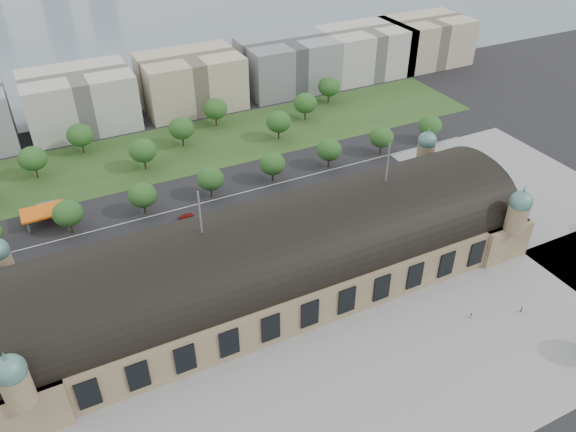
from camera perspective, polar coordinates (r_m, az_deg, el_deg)
name	(u,v)px	position (r m, az deg, el deg)	size (l,w,h in m)	color
ground	(276,285)	(162.43, -1.24, -7.07)	(900.00, 900.00, 0.00)	black
station	(275,258)	(155.79, -1.29, -4.24)	(150.00, 48.40, 44.30)	#95825C
plaza_south	(394,384)	(140.55, 10.74, -16.45)	(190.00, 48.00, 0.12)	gray
plaza_east	(537,199)	(217.99, 24.00, 1.62)	(56.00, 100.00, 0.12)	gray
road_slab	(170,234)	(185.87, -11.92, -1.78)	(260.00, 26.00, 0.10)	black
grass_belt	(142,157)	(232.80, -14.63, 5.78)	(300.00, 45.00, 0.10)	#24451B
petrol_station	(47,210)	(204.41, -23.32, 0.54)	(14.00, 13.00, 5.05)	#DC5C0C
lake	(87,23)	(425.19, -19.76, 18.00)	(700.00, 320.00, 0.08)	slate
office_3	(80,100)	(262.18, -20.42, 10.96)	(45.00, 32.00, 24.00)	#B3B1AA
office_4	(191,81)	(270.83, -9.85, 13.35)	(45.00, 32.00, 24.00)	#B9AB91
office_5	(287,65)	(288.02, -0.07, 15.14)	(45.00, 32.00, 24.00)	gray
office_6	(364,51)	(309.65, 7.72, 16.25)	(45.00, 32.00, 24.00)	#B3B1AA
office_7	(425,41)	(332.82, 13.75, 16.91)	(45.00, 32.00, 24.00)	#B9AB91
tree_row_3	(68,213)	(191.60, -21.47, 0.26)	(9.60, 9.60, 11.52)	#2D2116
tree_row_4	(142,195)	(193.48, -14.58, 2.06)	(9.60, 9.60, 11.52)	#2D2116
tree_row_5	(210,179)	(198.27, -7.90, 3.77)	(9.60, 9.60, 11.52)	#2D2116
tree_row_6	(272,164)	(205.77, -1.60, 5.34)	(9.60, 9.60, 11.52)	#2D2116
tree_row_7	(329,150)	(215.69, 4.22, 6.72)	(9.60, 9.60, 11.52)	#2D2116
tree_row_8	(382,137)	(227.71, 9.50, 7.91)	(9.60, 9.60, 11.52)	#2D2116
tree_row_9	(430,125)	(241.53, 14.24, 8.91)	(9.60, 9.60, 11.52)	#2D2116
tree_belt_4	(33,159)	(228.13, -24.52, 5.33)	(10.40, 10.40, 12.48)	#2D2116
tree_belt_5	(80,135)	(239.50, -20.38, 7.70)	(10.40, 10.40, 12.48)	#2D2116
tree_belt_6	(143,151)	(220.21, -14.53, 6.45)	(10.40, 10.40, 12.48)	#2D2116
tree_belt_7	(182,128)	(234.44, -10.77, 8.75)	(10.40, 10.40, 12.48)	#2D2116
tree_belt_8	(215,109)	(249.89, -7.41, 10.74)	(10.40, 10.40, 12.48)	#2D2116
tree_belt_9	(279,122)	(236.10, -0.97, 9.56)	(10.40, 10.40, 12.48)	#2D2116
tree_belt_10	(305,103)	(253.73, 1.77, 11.39)	(10.40, 10.40, 12.48)	#2D2116
tree_belt_11	(329,87)	(272.08, 4.18, 12.96)	(10.40, 10.40, 12.48)	#2D2116
traffic_car_1	(6,278)	(183.04, -26.70, -5.62)	(1.71, 4.90, 1.61)	#93949B
traffic_car_2	(64,262)	(182.55, -21.79, -4.33)	(2.12, 4.59, 1.28)	black
traffic_car_3	(186,216)	(191.90, -10.28, 0.00)	(2.08, 5.11, 1.48)	maroon
traffic_car_4	(258,208)	(192.83, -3.03, 0.77)	(1.81, 4.49, 1.53)	#182445
traffic_car_6	(393,183)	(210.35, 10.62, 3.30)	(2.36, 5.11, 1.42)	silver
parked_car_0	(72,296)	(169.38, -21.11, -7.55)	(1.47, 4.22, 1.39)	black
parked_car_2	(90,290)	(169.37, -19.45, -7.10)	(2.06, 5.06, 1.47)	#181843
parked_car_3	(149,273)	(170.52, -13.91, -5.60)	(1.69, 4.20, 1.43)	slate
parked_car_4	(64,292)	(171.47, -21.76, -7.15)	(1.40, 4.02, 1.32)	#B9B9BC
parked_car_5	(120,272)	(172.85, -16.74, -5.49)	(2.61, 5.67, 1.58)	gray
parked_car_6	(157,261)	(174.05, -13.14, -4.52)	(2.03, 4.98, 1.45)	black
bus_west	(160,245)	(178.76, -12.89, -2.91)	(2.79, 11.91, 3.32)	red
bus_mid	(264,219)	(185.83, -2.41, -0.30)	(2.90, 12.37, 3.45)	silver
bus_east	(281,210)	(190.08, -0.69, 0.66)	(3.10, 13.26, 3.69)	silver
pedestrian_0	(471,316)	(160.00, 18.09, -9.61)	(0.81, 0.47, 1.67)	gray
pedestrian_1	(522,310)	(166.27, 22.64, -8.78)	(0.69, 0.46, 1.90)	gray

